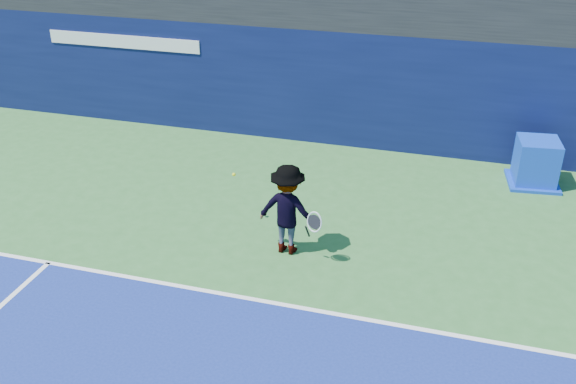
# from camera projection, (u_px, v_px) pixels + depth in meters

# --- Properties ---
(baseline) EXTENTS (24.00, 0.10, 0.01)m
(baseline) POSITION_uv_depth(u_px,v_px,m) (305.00, 309.00, 10.85)
(baseline) COLOR white
(baseline) RESTS_ON ground
(back_wall_assembly) EXTENTS (36.00, 1.03, 3.00)m
(back_wall_assembly) POSITION_uv_depth(u_px,v_px,m) (379.00, 88.00, 16.55)
(back_wall_assembly) COLOR #0A113A
(back_wall_assembly) RESTS_ON ground
(equipment_cart) EXTENTS (1.26, 1.26, 1.09)m
(equipment_cart) POSITION_uv_depth(u_px,v_px,m) (536.00, 164.00, 14.83)
(equipment_cart) COLOR #0D32B9
(equipment_cart) RESTS_ON ground
(tennis_player) EXTENTS (1.37, 0.78, 1.81)m
(tennis_player) POSITION_uv_depth(u_px,v_px,m) (288.00, 210.00, 12.06)
(tennis_player) COLOR white
(tennis_player) RESTS_ON ground
(tennis_ball) EXTENTS (0.07, 0.07, 0.07)m
(tennis_ball) POSITION_uv_depth(u_px,v_px,m) (234.00, 175.00, 12.94)
(tennis_ball) COLOR #CCCF17
(tennis_ball) RESTS_ON ground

